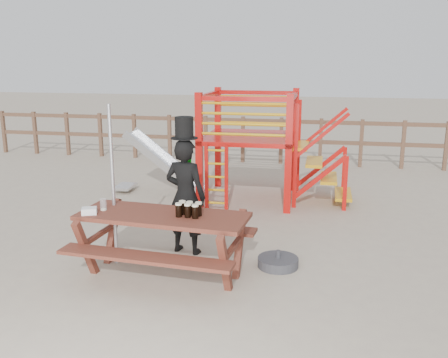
# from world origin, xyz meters

# --- Properties ---
(ground) EXTENTS (60.00, 60.00, 0.00)m
(ground) POSITION_xyz_m (0.00, 0.00, 0.00)
(ground) COLOR tan
(ground) RESTS_ON ground
(back_fence) EXTENTS (15.09, 0.09, 1.20)m
(back_fence) POSITION_xyz_m (0.00, 7.00, 0.74)
(back_fence) COLOR brown
(back_fence) RESTS_ON ground
(playground_fort) EXTENTS (4.71, 1.84, 2.10)m
(playground_fort) POSITION_xyz_m (0.12, 3.58, 1.07)
(playground_fort) COLOR red
(playground_fort) RESTS_ON ground
(picnic_table) EXTENTS (2.20, 1.60, 0.81)m
(picnic_table) POSITION_xyz_m (-0.32, -0.15, 0.51)
(picnic_table) COLOR brown
(picnic_table) RESTS_ON ground
(man_with_hat) EXTENTS (0.66, 0.50, 1.93)m
(man_with_hat) POSITION_xyz_m (-0.26, 0.67, 0.86)
(man_with_hat) COLOR black
(man_with_hat) RESTS_ON ground
(metal_pole) EXTENTS (0.05, 0.05, 2.13)m
(metal_pole) POSITION_xyz_m (-1.07, 0.11, 1.07)
(metal_pole) COLOR #B2B2B7
(metal_pole) RESTS_ON ground
(parasol_base) EXTENTS (0.54, 0.54, 0.23)m
(parasol_base) POSITION_xyz_m (1.07, 0.41, 0.06)
(parasol_base) COLOR #37373C
(parasol_base) RESTS_ON ground
(paper_bag) EXTENTS (0.22, 0.20, 0.08)m
(paper_bag) POSITION_xyz_m (-1.21, -0.33, 0.85)
(paper_bag) COLOR white
(paper_bag) RESTS_ON picnic_table
(stout_pints) EXTENTS (0.31, 0.20, 0.17)m
(stout_pints) POSITION_xyz_m (0.02, -0.16, 0.90)
(stout_pints) COLOR black
(stout_pints) RESTS_ON picnic_table
(empty_glasses) EXTENTS (0.08, 0.08, 0.15)m
(empty_glasses) POSITION_xyz_m (-1.10, -0.14, 0.88)
(empty_glasses) COLOR silver
(empty_glasses) RESTS_ON picnic_table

